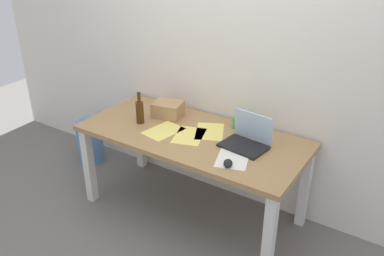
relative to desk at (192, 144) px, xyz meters
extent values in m
plane|color=slate|center=(0.00, 0.00, -0.64)|extent=(8.00, 8.00, 0.00)
cube|color=silver|center=(0.00, 0.46, 0.66)|extent=(5.20, 0.08, 2.60)
cube|color=#A37A4C|center=(0.00, 0.00, 0.07)|extent=(1.75, 0.80, 0.04)
cube|color=silver|center=(-0.82, -0.34, -0.29)|extent=(0.07, 0.07, 0.69)
cube|color=silver|center=(0.82, -0.34, -0.29)|extent=(0.07, 0.07, 0.69)
cube|color=silver|center=(-0.82, 0.34, -0.29)|extent=(0.07, 0.07, 0.69)
cube|color=silver|center=(0.82, 0.34, -0.29)|extent=(0.07, 0.07, 0.69)
cube|color=black|center=(0.43, 0.02, 0.10)|extent=(0.34, 0.26, 0.02)
cube|color=silver|center=(0.44, 0.14, 0.22)|extent=(0.32, 0.07, 0.21)
cylinder|color=#47280F|center=(-0.46, -0.06, 0.18)|extent=(0.06, 0.06, 0.18)
cylinder|color=#47280F|center=(-0.46, -0.06, 0.31)|extent=(0.03, 0.03, 0.07)
cylinder|color=black|center=(-0.46, -0.06, 0.35)|extent=(0.03, 0.03, 0.01)
ellipsoid|color=black|center=(0.45, -0.25, 0.11)|extent=(0.10, 0.12, 0.03)
cube|color=tan|center=(-0.35, 0.16, 0.15)|extent=(0.27, 0.23, 0.12)
cylinder|color=#4C9E56|center=(0.23, 0.29, 0.14)|extent=(0.08, 0.08, 0.09)
cube|color=white|center=(0.43, -0.15, 0.09)|extent=(0.29, 0.35, 0.00)
cube|color=#F4E06B|center=(-0.21, -0.08, 0.09)|extent=(0.26, 0.33, 0.00)
cube|color=#F4E06B|center=(0.00, -0.04, 0.09)|extent=(0.29, 0.35, 0.00)
cube|color=#F4E06B|center=(0.09, 0.11, 0.09)|extent=(0.32, 0.36, 0.00)
cylinder|color=#598CC6|center=(-1.32, 0.14, -0.42)|extent=(0.26, 0.26, 0.42)
cylinder|color=#598CC6|center=(-1.32, 0.14, -0.19)|extent=(0.09, 0.09, 0.05)
camera|label=1|loc=(1.52, -2.33, 1.52)|focal=38.23mm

